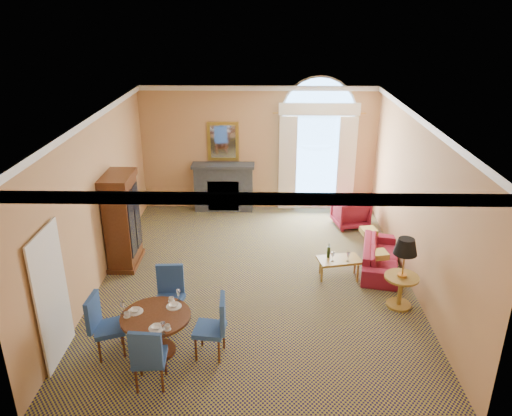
{
  "coord_description": "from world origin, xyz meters",
  "views": [
    {
      "loc": [
        0.18,
        -8.62,
        5.06
      ],
      "look_at": [
        0.0,
        0.5,
        1.3
      ],
      "focal_mm": 35.0,
      "sensor_mm": 36.0,
      "label": 1
    }
  ],
  "objects_px": {
    "dining_table": "(156,325)",
    "armchair": "(350,212)",
    "armoire": "(122,222)",
    "sofa": "(381,256)",
    "coffee_table": "(339,260)",
    "side_table": "(404,264)"
  },
  "relations": [
    {
      "from": "sofa",
      "to": "armchair",
      "type": "xyz_separation_m",
      "value": [
        -0.3,
        2.1,
        0.1
      ]
    },
    {
      "from": "sofa",
      "to": "dining_table",
      "type": "bearing_deg",
      "value": 136.83
    },
    {
      "from": "coffee_table",
      "to": "side_table",
      "type": "xyz_separation_m",
      "value": [
        0.97,
        -0.97,
        0.46
      ]
    },
    {
      "from": "armoire",
      "to": "coffee_table",
      "type": "xyz_separation_m",
      "value": [
        4.35,
        -0.52,
        -0.55
      ]
    },
    {
      "from": "coffee_table",
      "to": "side_table",
      "type": "relative_size",
      "value": 0.69
    },
    {
      "from": "armoire",
      "to": "side_table",
      "type": "bearing_deg",
      "value": -15.66
    },
    {
      "from": "armoire",
      "to": "sofa",
      "type": "xyz_separation_m",
      "value": [
        5.27,
        -0.1,
        -0.68
      ]
    },
    {
      "from": "armoire",
      "to": "sofa",
      "type": "relative_size",
      "value": 1.08
    },
    {
      "from": "armchair",
      "to": "armoire",
      "type": "bearing_deg",
      "value": 10.13
    },
    {
      "from": "sofa",
      "to": "coffee_table",
      "type": "relative_size",
      "value": 2.01
    },
    {
      "from": "coffee_table",
      "to": "dining_table",
      "type": "bearing_deg",
      "value": -155.05
    },
    {
      "from": "armoire",
      "to": "dining_table",
      "type": "distance_m",
      "value": 3.15
    },
    {
      "from": "coffee_table",
      "to": "side_table",
      "type": "height_order",
      "value": "side_table"
    },
    {
      "from": "sofa",
      "to": "side_table",
      "type": "relative_size",
      "value": 1.38
    },
    {
      "from": "dining_table",
      "to": "armchair",
      "type": "xyz_separation_m",
      "value": [
        3.73,
        4.86,
        -0.14
      ]
    },
    {
      "from": "sofa",
      "to": "armchair",
      "type": "distance_m",
      "value": 2.13
    },
    {
      "from": "dining_table",
      "to": "armchair",
      "type": "relative_size",
      "value": 1.36
    },
    {
      "from": "armchair",
      "to": "side_table",
      "type": "height_order",
      "value": "side_table"
    },
    {
      "from": "armchair",
      "to": "dining_table",
      "type": "bearing_deg",
      "value": 40.72
    },
    {
      "from": "armchair",
      "to": "sofa",
      "type": "bearing_deg",
      "value": 86.21
    },
    {
      "from": "armchair",
      "to": "coffee_table",
      "type": "xyz_separation_m",
      "value": [
        -0.62,
        -2.52,
        0.03
      ]
    },
    {
      "from": "sofa",
      "to": "armchair",
      "type": "height_order",
      "value": "armchair"
    }
  ]
}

